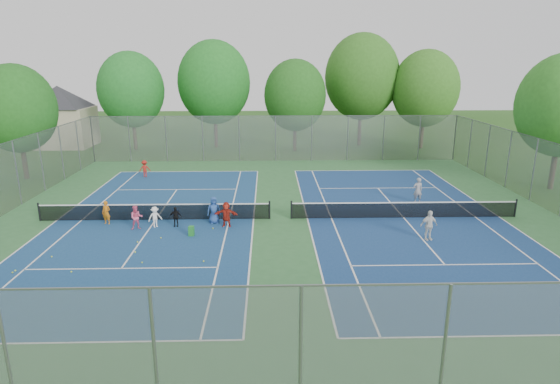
# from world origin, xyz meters

# --- Properties ---
(ground) EXTENTS (120.00, 120.00, 0.00)m
(ground) POSITION_xyz_m (0.00, 0.00, 0.00)
(ground) COLOR #255119
(ground) RESTS_ON ground
(court_pad) EXTENTS (32.00, 32.00, 0.01)m
(court_pad) POSITION_xyz_m (0.00, 0.00, 0.01)
(court_pad) COLOR #316735
(court_pad) RESTS_ON ground
(court_left) EXTENTS (10.97, 23.77, 0.01)m
(court_left) POSITION_xyz_m (-7.00, 0.00, 0.02)
(court_left) COLOR navy
(court_left) RESTS_ON court_pad
(court_right) EXTENTS (10.97, 23.77, 0.01)m
(court_right) POSITION_xyz_m (7.00, 0.00, 0.02)
(court_right) COLOR navy
(court_right) RESTS_ON court_pad
(net_left) EXTENTS (12.87, 0.10, 0.91)m
(net_left) POSITION_xyz_m (-7.00, 0.00, 0.46)
(net_left) COLOR black
(net_left) RESTS_ON ground
(net_right) EXTENTS (12.87, 0.10, 0.91)m
(net_right) POSITION_xyz_m (7.00, 0.00, 0.46)
(net_right) COLOR black
(net_right) RESTS_ON ground
(fence_north) EXTENTS (32.00, 0.10, 4.00)m
(fence_north) POSITION_xyz_m (0.00, 16.00, 2.00)
(fence_north) COLOR gray
(fence_north) RESTS_ON ground
(fence_south) EXTENTS (32.00, 0.10, 4.00)m
(fence_south) POSITION_xyz_m (0.00, -16.00, 2.00)
(fence_south) COLOR gray
(fence_south) RESTS_ON ground
(house) EXTENTS (11.03, 11.03, 7.30)m
(house) POSITION_xyz_m (-22.00, 24.00, 4.21)
(house) COLOR #B7A88C
(house) RESTS_ON ground
(tree_nw) EXTENTS (6.40, 6.40, 9.58)m
(tree_nw) POSITION_xyz_m (-14.00, 22.00, 5.89)
(tree_nw) COLOR #443326
(tree_nw) RESTS_ON ground
(tree_nl) EXTENTS (7.20, 7.20, 10.69)m
(tree_nl) POSITION_xyz_m (-6.00, 23.00, 6.54)
(tree_nl) COLOR #443326
(tree_nl) RESTS_ON ground
(tree_nc) EXTENTS (6.00, 6.00, 8.85)m
(tree_nc) POSITION_xyz_m (2.00, 21.00, 5.39)
(tree_nc) COLOR #443326
(tree_nc) RESTS_ON ground
(tree_nr) EXTENTS (7.60, 7.60, 11.42)m
(tree_nr) POSITION_xyz_m (9.00, 24.00, 7.04)
(tree_nr) COLOR #443326
(tree_nr) RESTS_ON ground
(tree_ne) EXTENTS (6.60, 6.60, 9.77)m
(tree_ne) POSITION_xyz_m (15.00, 22.00, 5.97)
(tree_ne) COLOR #443326
(tree_ne) RESTS_ON ground
(tree_side_w) EXTENTS (5.60, 5.60, 8.47)m
(tree_side_w) POSITION_xyz_m (-19.00, 10.00, 5.24)
(tree_side_w) COLOR #443326
(tree_side_w) RESTS_ON ground
(ball_crate) EXTENTS (0.47, 0.47, 0.31)m
(ball_crate) POSITION_xyz_m (-6.05, 0.94, 0.15)
(ball_crate) COLOR #184DB6
(ball_crate) RESTS_ON ground
(ball_hopper) EXTENTS (0.29, 0.29, 0.52)m
(ball_hopper) POSITION_xyz_m (-4.60, -2.53, 0.26)
(ball_hopper) COLOR green
(ball_hopper) RESTS_ON ground
(student_a) EXTENTS (0.54, 0.42, 1.30)m
(student_a) POSITION_xyz_m (-9.48, -0.60, 0.65)
(student_a) COLOR #C66B12
(student_a) RESTS_ON ground
(student_b) EXTENTS (0.75, 0.65, 1.31)m
(student_b) POSITION_xyz_m (-7.62, -1.48, 0.66)
(student_b) COLOR #E95A81
(student_b) RESTS_ON ground
(student_c) EXTENTS (0.85, 0.73, 1.14)m
(student_c) POSITION_xyz_m (-6.73, -1.17, 0.57)
(student_c) COLOR white
(student_c) RESTS_ON ground
(student_d) EXTENTS (0.65, 0.29, 1.10)m
(student_d) POSITION_xyz_m (-5.66, -1.11, 0.55)
(student_d) COLOR black
(student_d) RESTS_ON ground
(student_e) EXTENTS (0.82, 0.63, 1.50)m
(student_e) POSITION_xyz_m (-3.66, -0.60, 0.75)
(student_e) COLOR #284C93
(student_e) RESTS_ON ground
(student_f) EXTENTS (1.31, 0.56, 1.37)m
(student_f) POSITION_xyz_m (-2.93, -1.18, 0.69)
(student_f) COLOR #A72517
(student_f) RESTS_ON ground
(child_far_baseline) EXTENTS (0.93, 0.66, 1.31)m
(child_far_baseline) POSITION_xyz_m (-10.11, 10.19, 0.65)
(child_far_baseline) COLOR #A22017
(child_far_baseline) RESTS_ON ground
(instructor) EXTENTS (0.61, 0.43, 1.61)m
(instructor) POSITION_xyz_m (8.67, 2.94, 0.81)
(instructor) COLOR #949497
(instructor) RESTS_ON ground
(teen_court_b) EXTENTS (0.96, 0.54, 1.54)m
(teen_court_b) POSITION_xyz_m (7.24, -3.40, 0.77)
(teen_court_b) COLOR silver
(teen_court_b) RESTS_ON ground
(tennis_ball_0) EXTENTS (0.07, 0.07, 0.07)m
(tennis_ball_0) POSITION_xyz_m (-3.57, -5.80, 0.03)
(tennis_ball_0) COLOR #C0DA32
(tennis_ball_0) RESTS_ON ground
(tennis_ball_1) EXTENTS (0.07, 0.07, 0.07)m
(tennis_ball_1) POSITION_xyz_m (-3.63, -1.58, 0.03)
(tennis_ball_1) COLOR #C2D130
(tennis_ball_1) RESTS_ON ground
(tennis_ball_2) EXTENTS (0.07, 0.07, 0.07)m
(tennis_ball_2) POSITION_xyz_m (-4.80, -2.20, 0.03)
(tennis_ball_2) COLOR #CFDC33
(tennis_ball_2) RESTS_ON ground
(tennis_ball_3) EXTENTS (0.07, 0.07, 0.07)m
(tennis_ball_3) POSITION_xyz_m (-6.87, -4.70, 0.03)
(tennis_ball_3) COLOR #CAF038
(tennis_ball_3) RESTS_ON ground
(tennis_ball_4) EXTENTS (0.07, 0.07, 0.07)m
(tennis_ball_4) POSITION_xyz_m (-8.98, -6.74, 0.03)
(tennis_ball_4) COLOR #CAEF37
(tennis_ball_4) RESTS_ON ground
(tennis_ball_5) EXTENTS (0.07, 0.07, 0.07)m
(tennis_ball_5) POSITION_xyz_m (-10.51, -5.13, 0.03)
(tennis_ball_5) COLOR yellow
(tennis_ball_5) RESTS_ON ground
(tennis_ball_6) EXTENTS (0.07, 0.07, 0.07)m
(tennis_ball_6) POSITION_xyz_m (-11.42, -6.75, 0.03)
(tennis_ball_6) COLOR #B0C42D
(tennis_ball_6) RESTS_ON ground
(tennis_ball_7) EXTENTS (0.07, 0.07, 0.07)m
(tennis_ball_7) POSITION_xyz_m (-7.10, -3.43, 0.03)
(tennis_ball_7) COLOR #C1D230
(tennis_ball_7) RESTS_ON ground
(tennis_ball_8) EXTENTS (0.07, 0.07, 0.07)m
(tennis_ball_8) POSITION_xyz_m (-6.07, -2.92, 0.03)
(tennis_ball_8) COLOR #BFCE30
(tennis_ball_8) RESTS_ON ground
(tennis_ball_9) EXTENTS (0.07, 0.07, 0.07)m
(tennis_ball_9) POSITION_xyz_m (-11.39, -6.57, 0.03)
(tennis_ball_9) COLOR #D5F338
(tennis_ball_9) RESTS_ON ground
(tennis_ball_10) EXTENTS (0.07, 0.07, 0.07)m
(tennis_ball_10) POSITION_xyz_m (-6.25, -5.87, 0.03)
(tennis_ball_10) COLOR #9FC32D
(tennis_ball_10) RESTS_ON ground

